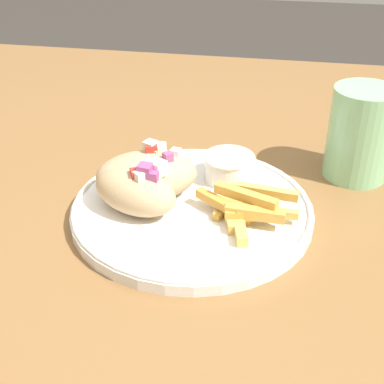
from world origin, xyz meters
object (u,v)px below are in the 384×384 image
(fries_pile, at_px, (243,209))
(water_glass, at_px, (360,138))
(sauce_ramekin, at_px, (229,166))
(pita_sandwich_far, at_px, (147,174))
(pita_sandwich_near, at_px, (136,190))
(plate, at_px, (192,209))

(fries_pile, distance_m, water_glass, 0.21)
(fries_pile, distance_m, sauce_ramekin, 0.09)
(pita_sandwich_far, bearing_deg, fries_pile, -33.21)
(pita_sandwich_near, height_order, fries_pile, pita_sandwich_near)
(pita_sandwich_far, distance_m, fries_pile, 0.13)
(pita_sandwich_far, bearing_deg, sauce_ramekin, 12.24)
(water_glass, bearing_deg, plate, -145.07)
(pita_sandwich_near, bearing_deg, water_glass, 53.93)
(sauce_ramekin, bearing_deg, pita_sandwich_far, -148.62)
(pita_sandwich_near, xyz_separation_m, sauce_ramekin, (0.10, 0.10, -0.01))
(fries_pile, bearing_deg, water_glass, 48.17)
(plate, bearing_deg, fries_pile, -13.04)
(plate, height_order, water_glass, water_glass)
(plate, height_order, pita_sandwich_near, pita_sandwich_near)
(water_glass, bearing_deg, sauce_ramekin, -158.10)
(water_glass, bearing_deg, pita_sandwich_far, -154.48)
(sauce_ramekin, bearing_deg, pita_sandwich_near, -136.38)
(pita_sandwich_near, bearing_deg, sauce_ramekin, 66.29)
(fries_pile, bearing_deg, plate, 166.96)
(pita_sandwich_far, bearing_deg, pita_sandwich_near, -115.60)
(plate, relative_size, water_glass, 2.34)
(pita_sandwich_near, bearing_deg, plate, 40.33)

